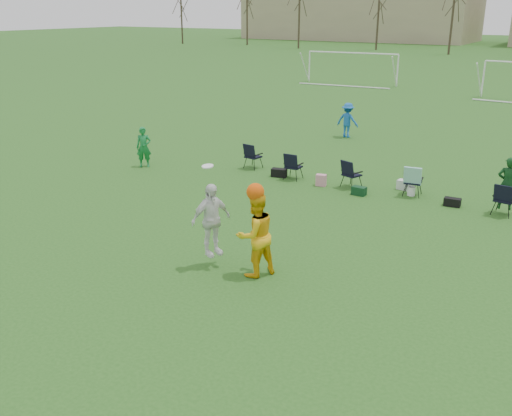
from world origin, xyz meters
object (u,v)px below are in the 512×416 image
Objects in this scene: fielder_green_near at (144,147)px; fielder_blue at (348,120)px; center_contest at (240,228)px; goal_left at (352,59)px.

fielder_green_near is 10.11m from fielder_blue.
fielder_blue is (4.52, 9.04, 0.04)m from fielder_green_near.
center_contest reaches higher than goal_left.
center_contest is 0.34× the size of goal_left.
goal_left is (-11.40, 33.58, 0.84)m from center_contest.
goal_left is at bearing 108.76° from center_contest.
fielder_blue is at bearing 104.07° from center_contest.
fielder_blue is 0.65× the size of center_contest.
goal_left is at bearing -65.83° from fielder_blue.
fielder_blue is 0.22× the size of goal_left.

